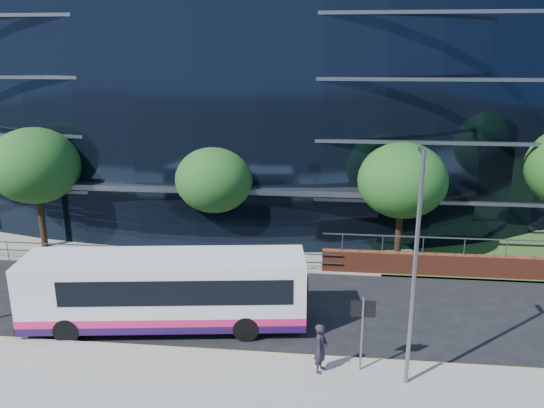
# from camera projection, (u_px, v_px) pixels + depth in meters

# --- Properties ---
(ground) EXTENTS (200.00, 200.00, 0.00)m
(ground) POSITION_uv_depth(u_px,v_px,m) (242.00, 342.00, 20.74)
(ground) COLOR black
(ground) RESTS_ON ground
(kerb) EXTENTS (80.00, 0.25, 0.16)m
(kerb) POSITION_uv_depth(u_px,v_px,m) (237.00, 354.00, 19.76)
(kerb) COLOR gray
(kerb) RESTS_ON ground
(yellow_line_outer) EXTENTS (80.00, 0.08, 0.01)m
(yellow_line_outer) POSITION_uv_depth(u_px,v_px,m) (238.00, 353.00, 19.98)
(yellow_line_outer) COLOR gold
(yellow_line_outer) RESTS_ON ground
(yellow_line_inner) EXTENTS (80.00, 0.08, 0.01)m
(yellow_line_inner) POSITION_uv_depth(u_px,v_px,m) (239.00, 351.00, 20.12)
(yellow_line_inner) COLOR gold
(yellow_line_inner) RESTS_ON ground
(far_forecourt) EXTENTS (50.00, 8.00, 0.10)m
(far_forecourt) POSITION_uv_depth(u_px,v_px,m) (173.00, 240.00, 31.86)
(far_forecourt) COLOR gray
(far_forecourt) RESTS_ON ground
(glass_office) EXTENTS (44.00, 23.10, 16.00)m
(glass_office) POSITION_uv_depth(u_px,v_px,m) (232.00, 93.00, 38.85)
(glass_office) COLOR black
(glass_office) RESTS_ON ground
(guard_railings) EXTENTS (24.00, 0.05, 1.10)m
(guard_railings) POSITION_uv_depth(u_px,v_px,m) (114.00, 250.00, 28.03)
(guard_railings) COLOR slate
(guard_railings) RESTS_ON ground
(street_sign) EXTENTS (0.85, 0.09, 2.80)m
(street_sign) POSITION_uv_depth(u_px,v_px,m) (363.00, 318.00, 18.16)
(street_sign) COLOR slate
(street_sign) RESTS_ON pavement_near
(tree_far_a) EXTENTS (4.95, 4.95, 6.98)m
(tree_far_a) POSITION_uv_depth(u_px,v_px,m) (35.00, 166.00, 29.34)
(tree_far_a) COLOR black
(tree_far_a) RESTS_ON ground
(tree_far_b) EXTENTS (4.29, 4.29, 6.05)m
(tree_far_b) POSITION_uv_depth(u_px,v_px,m) (215.00, 180.00, 28.96)
(tree_far_b) COLOR black
(tree_far_b) RESTS_ON ground
(tree_far_c) EXTENTS (4.62, 4.62, 6.51)m
(tree_far_c) POSITION_uv_depth(u_px,v_px,m) (402.00, 181.00, 27.35)
(tree_far_c) COLOR black
(tree_far_c) RESTS_ON ground
(tree_dist_e) EXTENTS (4.62, 4.62, 6.51)m
(tree_dist_e) POSITION_uv_depth(u_px,v_px,m) (531.00, 115.00, 55.20)
(tree_dist_e) COLOR black
(tree_dist_e) RESTS_ON ground
(streetlight_east) EXTENTS (0.15, 0.77, 8.00)m
(streetlight_east) POSITION_uv_depth(u_px,v_px,m) (415.00, 265.00, 16.81)
(streetlight_east) COLOR slate
(streetlight_east) RESTS_ON pavement_near
(city_bus) EXTENTS (11.59, 4.07, 3.07)m
(city_bus) POSITION_uv_depth(u_px,v_px,m) (168.00, 290.00, 21.48)
(city_bus) COLOR silver
(city_bus) RESTS_ON ground
(pedestrian) EXTENTS (0.60, 0.75, 1.80)m
(pedestrian) POSITION_uv_depth(u_px,v_px,m) (321.00, 348.00, 18.37)
(pedestrian) COLOR #241B29
(pedestrian) RESTS_ON pavement_near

